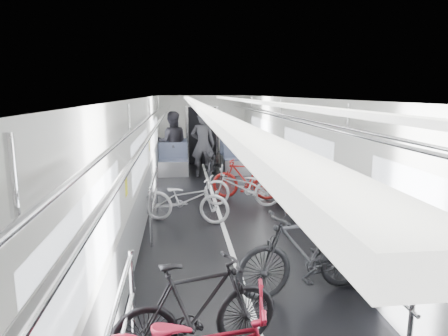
# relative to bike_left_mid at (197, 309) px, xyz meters

# --- Properties ---
(car_shell) EXTENTS (3.02, 14.01, 2.41)m
(car_shell) POSITION_rel_bike_left_mid_xyz_m (0.65, 5.34, 0.63)
(car_shell) COLOR black
(car_shell) RESTS_ON ground
(bike_left_mid) EXTENTS (1.71, 0.90, 0.99)m
(bike_left_mid) POSITION_rel_bike_left_mid_xyz_m (0.00, 0.00, 0.00)
(bike_left_mid) COLOR black
(bike_left_mid) RESTS_ON floor
(bike_left_far) EXTENTS (1.84, 1.13, 0.91)m
(bike_left_far) POSITION_rel_bike_left_mid_xyz_m (-0.04, 4.10, -0.04)
(bike_left_far) COLOR silver
(bike_left_far) RESTS_ON floor
(bike_right_near) EXTENTS (1.93, 0.90, 1.12)m
(bike_right_near) POSITION_rel_bike_left_mid_xyz_m (1.40, 1.08, 0.06)
(bike_right_near) COLOR black
(bike_right_near) RESTS_ON floor
(bike_right_mid) EXTENTS (1.79, 0.91, 0.90)m
(bike_right_mid) POSITION_rel_bike_left_mid_xyz_m (1.22, 5.08, -0.05)
(bike_right_mid) COLOR silver
(bike_right_mid) RESTS_ON floor
(bike_right_far) EXTENTS (1.68, 0.94, 0.97)m
(bike_right_far) POSITION_rel_bike_left_mid_xyz_m (1.40, 5.68, -0.01)
(bike_right_far) COLOR maroon
(bike_right_far) RESTS_ON floor
(bike_aisle) EXTENTS (0.87, 1.68, 0.84)m
(bike_aisle) POSITION_rel_bike_left_mid_xyz_m (0.83, 8.36, -0.08)
(bike_aisle) COLOR black
(bike_aisle) RESTS_ON floor
(person_standing) EXTENTS (0.78, 0.57, 1.96)m
(person_standing) POSITION_rel_bike_left_mid_xyz_m (0.55, 8.36, 0.48)
(person_standing) COLOR black
(person_standing) RESTS_ON floor
(person_seated) EXTENTS (0.95, 0.75, 1.93)m
(person_seated) POSITION_rel_bike_left_mid_xyz_m (-0.37, 9.09, 0.47)
(person_seated) COLOR #27262C
(person_seated) RESTS_ON floor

